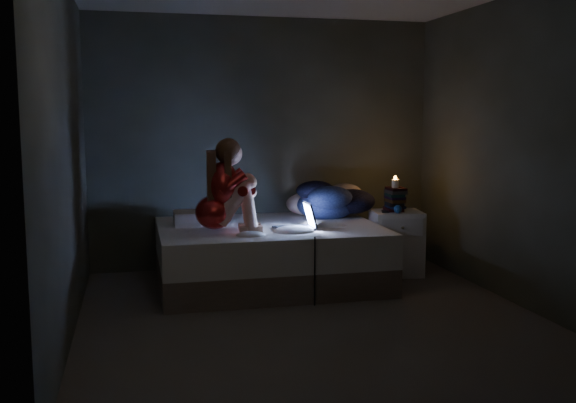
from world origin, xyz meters
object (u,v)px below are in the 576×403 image
object	(u,v)px
laptop	(294,215)
woman	(214,185)
phone	(386,212)
bed	(269,255)
nightstand	(396,243)
candle	(395,184)

from	to	relation	value
laptop	woman	bearing A→B (deg)	176.65
laptop	phone	xyz separation A→B (m)	(1.02, 0.32, -0.04)
woman	phone	xyz separation A→B (m)	(1.74, 0.29, -0.34)
phone	bed	bearing A→B (deg)	-167.57
nightstand	phone	bearing A→B (deg)	-153.42
laptop	candle	size ratio (longest dim) A/B	4.54
woman	phone	world-z (taller)	woman
bed	laptop	size ratio (longest dim) A/B	5.66
bed	woman	size ratio (longest dim) A/B	2.46
laptop	nightstand	bearing A→B (deg)	16.39
bed	phone	xyz separation A→B (m)	(1.20, 0.05, 0.37)
laptop	phone	world-z (taller)	laptop
bed	woman	bearing A→B (deg)	-156.37
candle	nightstand	bearing A→B (deg)	-49.79
phone	nightstand	bearing A→B (deg)	28.44
woman	candle	world-z (taller)	woman
nightstand	phone	xyz separation A→B (m)	(-0.13, -0.04, 0.33)
woman	nightstand	distance (m)	2.01
bed	candle	xyz separation A→B (m)	(1.31, 0.11, 0.63)
laptop	candle	bearing A→B (deg)	17.49
bed	phone	bearing A→B (deg)	2.36
nightstand	candle	size ratio (longest dim) A/B	8.03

